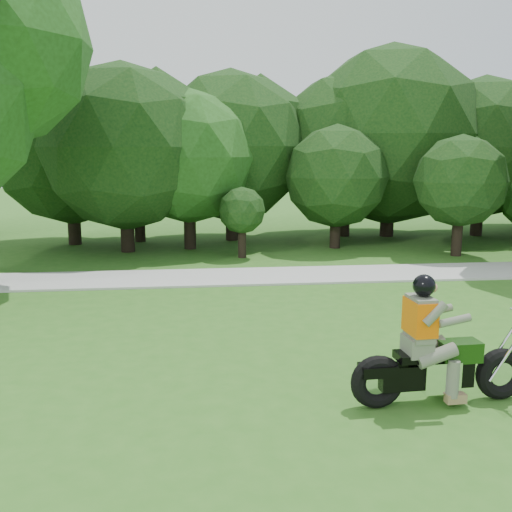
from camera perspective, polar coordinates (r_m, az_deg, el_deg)
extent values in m
plane|color=#2E641C|center=(9.56, 17.93, -12.23)|extent=(100.00, 100.00, 0.00)
cube|color=#A9A9A3|center=(16.83, 6.82, -1.85)|extent=(60.00, 2.20, 0.06)
cylinder|color=black|center=(20.94, 19.47, 2.13)|extent=(0.36, 0.36, 1.56)
sphere|color=black|center=(20.77, 19.78, 7.07)|extent=(3.17, 3.17, 3.17)
cylinder|color=black|center=(24.96, 12.98, 4.01)|extent=(0.57, 0.57, 1.80)
sphere|color=black|center=(24.82, 13.30, 11.64)|extent=(7.45, 7.45, 7.45)
cylinder|color=black|center=(23.27, -17.73, 3.32)|extent=(0.50, 0.50, 1.80)
sphere|color=black|center=(23.11, -18.13, 10.29)|extent=(5.93, 5.93, 5.93)
cylinder|color=black|center=(23.25, -2.43, 3.80)|extent=(0.50, 0.50, 1.80)
sphere|color=black|center=(23.09, -2.49, 10.88)|extent=(6.04, 6.04, 6.04)
cylinder|color=black|center=(19.43, -1.40, 1.44)|extent=(0.28, 0.28, 1.10)
sphere|color=black|center=(19.29, -1.42, 4.59)|extent=(1.60, 1.60, 1.60)
cylinder|color=black|center=(21.28, -6.63, 3.12)|extent=(0.44, 0.44, 1.80)
sphere|color=#204814|center=(21.11, -6.78, 9.83)|extent=(4.89, 4.89, 4.89)
cylinder|color=black|center=(24.66, 8.78, 4.08)|extent=(0.51, 0.51, 1.80)
sphere|color=black|center=(24.51, 8.97, 10.80)|extent=(6.12, 6.12, 6.12)
cylinder|color=black|center=(26.28, 21.24, 3.88)|extent=(0.50, 0.50, 1.80)
sphere|color=black|center=(26.14, 21.65, 10.04)|extent=(5.93, 5.93, 5.93)
cylinder|color=black|center=(21.56, 7.92, 2.69)|extent=(0.39, 0.39, 1.43)
sphere|color=black|center=(21.39, 8.05, 7.88)|extent=(3.82, 3.82, 3.82)
cylinder|color=black|center=(23.32, -11.56, 3.62)|extent=(0.42, 0.42, 1.80)
sphere|color=black|center=(23.17, -11.78, 9.42)|extent=(4.49, 4.49, 4.49)
cylinder|color=black|center=(21.04, -12.75, 2.85)|extent=(0.49, 0.49, 1.80)
sphere|color=black|center=(20.87, -13.07, 10.54)|extent=(5.90, 5.90, 5.90)
torus|color=black|center=(8.43, 12.03, -12.20)|extent=(0.79, 0.26, 0.78)
torus|color=black|center=(9.26, 23.29, -10.75)|extent=(0.79, 0.26, 0.78)
cube|color=black|center=(8.68, 16.59, -11.33)|extent=(1.38, 0.33, 0.36)
cube|color=silver|center=(8.76, 17.73, -11.19)|extent=(0.55, 0.41, 0.45)
cube|color=black|center=(8.79, 19.65, -8.91)|extent=(0.60, 0.36, 0.29)
cube|color=black|center=(8.52, 15.75, -9.62)|extent=(0.60, 0.39, 0.11)
cylinder|color=silver|center=(9.15, 23.71, -8.42)|extent=(0.61, 0.08, 0.93)
cube|color=#585D4C|center=(8.47, 15.81, -8.63)|extent=(0.36, 0.44, 0.27)
cube|color=#585D4C|center=(8.36, 16.09, -6.00)|extent=(0.31, 0.48, 0.63)
cube|color=#F06004|center=(8.35, 16.09, -5.85)|extent=(0.35, 0.53, 0.49)
sphere|color=black|center=(8.25, 16.46, -2.85)|extent=(0.31, 0.31, 0.31)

